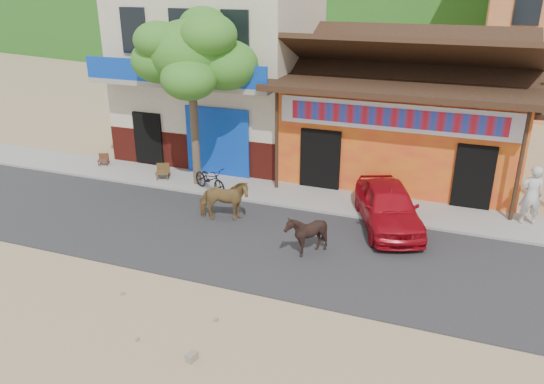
% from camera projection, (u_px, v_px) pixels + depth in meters
% --- Properties ---
extents(ground, '(120.00, 120.00, 0.00)m').
position_uv_depth(ground, '(255.00, 295.00, 12.56)').
color(ground, '#9E825B').
rests_on(ground, ground).
extents(road, '(60.00, 5.00, 0.04)m').
position_uv_depth(road, '(289.00, 248.00, 14.72)').
color(road, '#28282B').
rests_on(road, ground).
extents(sidewalk, '(60.00, 2.00, 0.12)m').
position_uv_depth(sidewalk, '(323.00, 200.00, 17.74)').
color(sidewalk, gray).
rests_on(sidewalk, ground).
extents(dance_club, '(8.00, 6.00, 3.60)m').
position_uv_depth(dance_club, '(404.00, 126.00, 19.90)').
color(dance_club, orange).
rests_on(dance_club, ground).
extents(cafe_building, '(7.00, 6.00, 7.00)m').
position_uv_depth(cafe_building, '(222.00, 69.00, 21.69)').
color(cafe_building, beige).
rests_on(cafe_building, ground).
extents(tree, '(3.00, 3.00, 6.00)m').
position_uv_depth(tree, '(193.00, 100.00, 17.91)').
color(tree, '#2D721E').
rests_on(tree, sidewalk).
extents(cow_tan, '(1.70, 1.16, 1.31)m').
position_uv_depth(cow_tan, '(224.00, 200.00, 16.09)').
color(cow_tan, olive).
rests_on(cow_tan, road).
extents(cow_dark, '(1.24, 1.14, 1.20)m').
position_uv_depth(cow_dark, '(306.00, 234.00, 14.12)').
color(cow_dark, black).
rests_on(cow_dark, road).
extents(red_car, '(2.87, 4.18, 1.32)m').
position_uv_depth(red_car, '(388.00, 206.00, 15.71)').
color(red_car, '#A90C18').
rests_on(red_car, road).
extents(scooter, '(1.73, 1.26, 0.86)m').
position_uv_depth(scooter, '(210.00, 179.00, 18.20)').
color(scooter, black).
rests_on(scooter, sidewalk).
extents(pedestrian, '(0.75, 0.57, 1.83)m').
position_uv_depth(pedestrian, '(531.00, 195.00, 15.60)').
color(pedestrian, silver).
rests_on(pedestrian, sidewalk).
extents(cafe_chair_left, '(0.49, 0.49, 0.81)m').
position_uv_depth(cafe_chair_left, '(103.00, 155.00, 20.71)').
color(cafe_chair_left, '#532F1B').
rests_on(cafe_chair_left, sidewalk).
extents(cafe_chair_right, '(0.61, 0.61, 1.01)m').
position_uv_depth(cafe_chair_right, '(162.00, 166.00, 19.26)').
color(cafe_chair_right, '#473017').
rests_on(cafe_chair_right, sidewalk).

